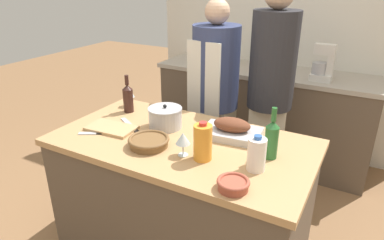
# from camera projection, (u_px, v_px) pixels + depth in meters

# --- Properties ---
(kitchen_island) EXTENTS (1.54, 0.84, 0.88)m
(kitchen_island) POSITION_uv_depth(u_px,v_px,m) (183.00, 201.00, 2.20)
(kitchen_island) COLOR brown
(kitchen_island) RESTS_ON ground_plane
(back_counter) EXTENTS (2.13, 0.60, 0.93)m
(back_counter) POSITION_uv_depth(u_px,v_px,m) (262.00, 114.00, 3.48)
(back_counter) COLOR brown
(back_counter) RESTS_ON ground_plane
(back_wall) EXTENTS (2.63, 0.10, 2.55)m
(back_wall) POSITION_uv_depth(u_px,v_px,m) (280.00, 29.00, 3.45)
(back_wall) COLOR silver
(back_wall) RESTS_ON ground_plane
(roasting_pan) EXTENTS (0.37, 0.26, 0.12)m
(roasting_pan) POSITION_uv_depth(u_px,v_px,m) (232.00, 130.00, 2.05)
(roasting_pan) COLOR #BCBCC1
(roasting_pan) RESTS_ON kitchen_island
(wicker_basket) EXTENTS (0.24, 0.24, 0.05)m
(wicker_basket) POSITION_uv_depth(u_px,v_px,m) (149.00, 142.00, 1.94)
(wicker_basket) COLOR brown
(wicker_basket) RESTS_ON kitchen_island
(cutting_board) EXTENTS (0.32, 0.20, 0.02)m
(cutting_board) POSITION_uv_depth(u_px,v_px,m) (111.00, 128.00, 2.16)
(cutting_board) COLOR tan
(cutting_board) RESTS_ON kitchen_island
(stock_pot) EXTENTS (0.22, 0.22, 0.16)m
(stock_pot) POSITION_uv_depth(u_px,v_px,m) (165.00, 118.00, 2.17)
(stock_pot) COLOR #B7B7BC
(stock_pot) RESTS_ON kitchen_island
(mixing_bowl) EXTENTS (0.15, 0.15, 0.05)m
(mixing_bowl) POSITION_uv_depth(u_px,v_px,m) (233.00, 184.00, 1.55)
(mixing_bowl) COLOR #A84C38
(mixing_bowl) RESTS_ON kitchen_island
(juice_jug) EXTENTS (0.10, 0.10, 0.21)m
(juice_jug) POSITION_uv_depth(u_px,v_px,m) (203.00, 142.00, 1.78)
(juice_jug) COLOR orange
(juice_jug) RESTS_ON kitchen_island
(milk_jug) EXTENTS (0.09, 0.09, 0.19)m
(milk_jug) POSITION_uv_depth(u_px,v_px,m) (257.00, 154.00, 1.68)
(milk_jug) COLOR white
(milk_jug) RESTS_ON kitchen_island
(wine_bottle_green) EXTENTS (0.07, 0.07, 0.27)m
(wine_bottle_green) POSITION_uv_depth(u_px,v_px,m) (128.00, 98.00, 2.40)
(wine_bottle_green) COLOR #381E19
(wine_bottle_green) RESTS_ON kitchen_island
(wine_bottle_dark) EXTENTS (0.07, 0.07, 0.28)m
(wine_bottle_dark) POSITION_uv_depth(u_px,v_px,m) (272.00, 138.00, 1.79)
(wine_bottle_dark) COLOR #28662D
(wine_bottle_dark) RESTS_ON kitchen_island
(wine_glass_left) EXTENTS (0.08, 0.08, 0.13)m
(wine_glass_left) POSITION_uv_depth(u_px,v_px,m) (183.00, 139.00, 1.81)
(wine_glass_left) COLOR silver
(wine_glass_left) RESTS_ON kitchen_island
(wine_glass_right) EXTENTS (0.08, 0.08, 0.14)m
(wine_glass_right) POSITION_uv_depth(u_px,v_px,m) (129.00, 93.00, 2.50)
(wine_glass_right) COLOR silver
(wine_glass_right) RESTS_ON kitchen_island
(knife_chef) EXTENTS (0.25, 0.16, 0.01)m
(knife_chef) POSITION_uv_depth(u_px,v_px,m) (131.00, 126.00, 2.20)
(knife_chef) COLOR #B7B7BC
(knife_chef) RESTS_ON kitchen_island
(knife_paring) EXTENTS (0.17, 0.11, 0.01)m
(knife_paring) POSITION_uv_depth(u_px,v_px,m) (94.00, 133.00, 2.10)
(knife_paring) COLOR #B7B7BC
(knife_paring) RESTS_ON kitchen_island
(stand_mixer) EXTENTS (0.18, 0.14, 0.31)m
(stand_mixer) POSITION_uv_depth(u_px,v_px,m) (323.00, 66.00, 2.92)
(stand_mixer) COLOR silver
(stand_mixer) RESTS_ON back_counter
(condiment_bottle_tall) EXTENTS (0.05, 0.05, 0.21)m
(condiment_bottle_tall) POSITION_uv_depth(u_px,v_px,m) (237.00, 54.00, 3.47)
(condiment_bottle_tall) COLOR #B28E2D
(condiment_bottle_tall) RESTS_ON back_counter
(condiment_bottle_short) EXTENTS (0.06, 0.06, 0.14)m
(condiment_bottle_short) POSITION_uv_depth(u_px,v_px,m) (278.00, 66.00, 3.18)
(condiment_bottle_short) COLOR #B28E2D
(condiment_bottle_short) RESTS_ON back_counter
(condiment_bottle_extra) EXTENTS (0.05, 0.05, 0.15)m
(condiment_bottle_extra) POSITION_uv_depth(u_px,v_px,m) (255.00, 62.00, 3.30)
(condiment_bottle_extra) COLOR maroon
(condiment_bottle_extra) RESTS_ON back_counter
(person_cook_aproned) EXTENTS (0.37, 0.39, 1.62)m
(person_cook_aproned) POSITION_uv_depth(u_px,v_px,m) (215.00, 94.00, 2.76)
(person_cook_aproned) COLOR beige
(person_cook_aproned) RESTS_ON ground_plane
(person_cook_guest) EXTENTS (0.34, 0.34, 1.76)m
(person_cook_guest) POSITION_uv_depth(u_px,v_px,m) (270.00, 90.00, 2.57)
(person_cook_guest) COLOR beige
(person_cook_guest) RESTS_ON ground_plane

